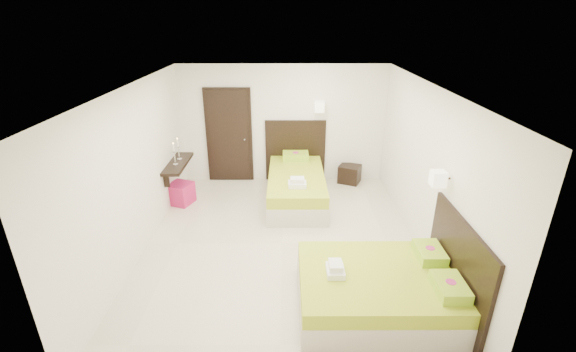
{
  "coord_description": "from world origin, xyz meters",
  "views": [
    {
      "loc": [
        0.08,
        -5.51,
        3.55
      ],
      "look_at": [
        0.1,
        0.3,
        1.1
      ],
      "focal_mm": 24.0,
      "sensor_mm": 36.0,
      "label": 1
    }
  ],
  "objects_px": {
    "bed_single": "(296,184)",
    "nightstand": "(350,174)",
    "bed_double": "(383,287)",
    "ottoman": "(181,193)"
  },
  "relations": [
    {
      "from": "bed_single",
      "to": "nightstand",
      "type": "relative_size",
      "value": 4.96
    },
    {
      "from": "nightstand",
      "to": "bed_single",
      "type": "bearing_deg",
      "value": -121.38
    },
    {
      "from": "bed_double",
      "to": "nightstand",
      "type": "bearing_deg",
      "value": 87.47
    },
    {
      "from": "ottoman",
      "to": "bed_single",
      "type": "bearing_deg",
      "value": 5.06
    },
    {
      "from": "ottoman",
      "to": "nightstand",
      "type": "bearing_deg",
      "value": 16.3
    },
    {
      "from": "bed_double",
      "to": "bed_single",
      "type": "bearing_deg",
      "value": 108.08
    },
    {
      "from": "ottoman",
      "to": "bed_double",
      "type": "bearing_deg",
      "value": -41.63
    },
    {
      "from": "bed_single",
      "to": "nightstand",
      "type": "height_order",
      "value": "bed_single"
    },
    {
      "from": "bed_single",
      "to": "ottoman",
      "type": "xyz_separation_m",
      "value": [
        -2.34,
        -0.21,
        -0.12
      ]
    },
    {
      "from": "bed_single",
      "to": "bed_double",
      "type": "relative_size",
      "value": 1.11
    }
  ]
}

